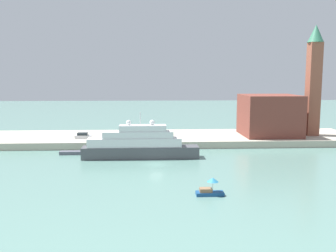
% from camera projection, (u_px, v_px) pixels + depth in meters
% --- Properties ---
extents(ground, '(400.00, 400.00, 0.00)m').
position_uv_depth(ground, '(156.00, 165.00, 76.12)').
color(ground, slate).
extents(quay_dock, '(110.00, 21.98, 1.78)m').
position_uv_depth(quay_dock, '(155.00, 138.00, 102.71)').
color(quay_dock, '#B7AD99').
rests_on(quay_dock, ground).
extents(large_yacht, '(25.48, 3.97, 10.19)m').
position_uv_depth(large_yacht, '(139.00, 145.00, 81.86)').
color(large_yacht, '#4C4C51').
rests_on(large_yacht, ground).
extents(small_motorboat, '(4.21, 1.74, 2.70)m').
position_uv_depth(small_motorboat, '(210.00, 189.00, 56.49)').
color(small_motorboat, navy).
rests_on(small_motorboat, ground).
extents(work_barge, '(5.97, 1.74, 0.76)m').
position_uv_depth(work_barge, '(73.00, 153.00, 86.08)').
color(work_barge, '#595966').
rests_on(work_barge, ground).
extents(harbor_building, '(14.76, 14.36, 11.06)m').
position_uv_depth(harbor_building, '(269.00, 115.00, 101.97)').
color(harbor_building, brown).
rests_on(harbor_building, quay_dock).
extents(bell_tower, '(4.21, 4.21, 29.69)m').
position_uv_depth(bell_tower, '(314.00, 76.00, 100.87)').
color(bell_tower, '#93513D').
rests_on(bell_tower, quay_dock).
extents(parked_car, '(4.36, 1.88, 1.51)m').
position_uv_depth(parked_car, '(83.00, 136.00, 97.35)').
color(parked_car, silver).
rests_on(parked_car, quay_dock).
extents(person_figure, '(0.36, 0.36, 1.74)m').
position_uv_depth(person_figure, '(104.00, 134.00, 99.68)').
color(person_figure, '#334C8C').
rests_on(person_figure, quay_dock).
extents(mooring_bollard, '(0.44, 0.44, 0.90)m').
position_uv_depth(mooring_bollard, '(173.00, 140.00, 92.69)').
color(mooring_bollard, black).
rests_on(mooring_bollard, quay_dock).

